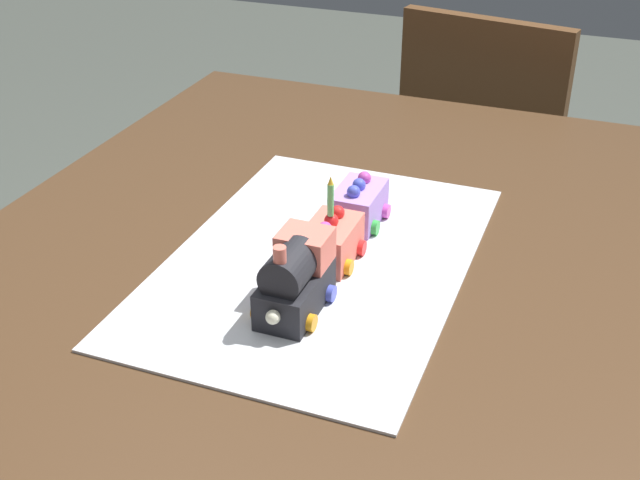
{
  "coord_description": "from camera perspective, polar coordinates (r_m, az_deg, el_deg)",
  "views": [
    {
      "loc": [
        -0.91,
        -0.38,
        1.35
      ],
      "look_at": [
        0.01,
        -0.02,
        0.77
      ],
      "focal_mm": 46.32,
      "sensor_mm": 36.0,
      "label": 1
    }
  ],
  "objects": [
    {
      "name": "cake_car_gondola_coral",
      "position": [
        1.14,
        0.78,
        -0.08
      ],
      "size": [
        0.1,
        0.08,
        0.07
      ],
      "color": "#F27260",
      "rests_on": "cake_board"
    },
    {
      "name": "cake_board",
      "position": [
        1.16,
        0.0,
        -1.37
      ],
      "size": [
        0.6,
        0.4,
        0.0
      ],
      "primitive_type": "cube",
      "color": "silver",
      "rests_on": "dining_table"
    },
    {
      "name": "cake_car_flatbed_lavender",
      "position": [
        1.24,
        2.68,
        2.48
      ],
      "size": [
        0.1,
        0.08,
        0.07
      ],
      "color": "#AD84E0",
      "rests_on": "cake_board"
    },
    {
      "name": "cake_locomotive",
      "position": [
        1.03,
        -1.72,
        -2.6
      ],
      "size": [
        0.14,
        0.08,
        0.12
      ],
      "color": "#232328",
      "rests_on": "cake_board"
    },
    {
      "name": "dining_table",
      "position": [
        1.22,
        -1.23,
        -5.88
      ],
      "size": [
        1.4,
        1.0,
        0.74
      ],
      "color": "#4C331E",
      "rests_on": "ground"
    },
    {
      "name": "birthday_candle",
      "position": [
        1.1,
        0.74,
        3.01
      ],
      "size": [
        0.01,
        0.01,
        0.06
      ],
      "color": "#66D872",
      "rests_on": "cake_car_gondola_coral"
    },
    {
      "name": "chair",
      "position": [
        2.15,
        11.63,
        5.45
      ],
      "size": [
        0.47,
        0.47,
        0.86
      ],
      "rotation": [
        0.0,
        0.0,
        1.39
      ],
      "color": "brown",
      "rests_on": "ground"
    }
  ]
}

